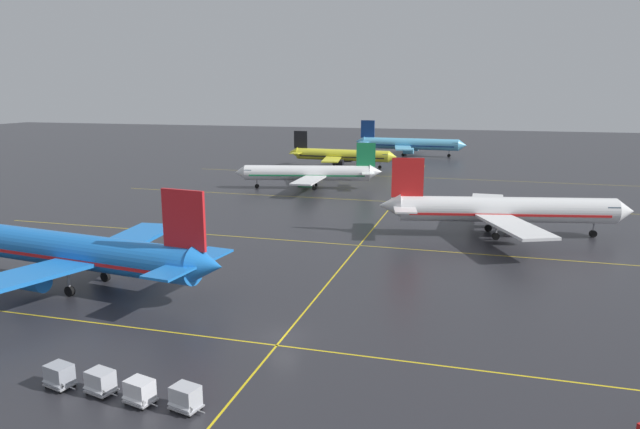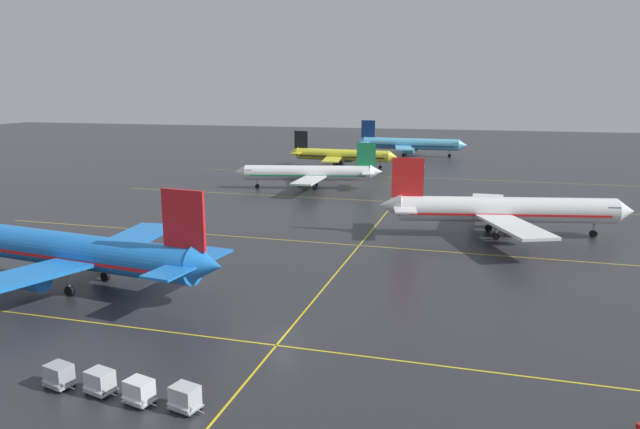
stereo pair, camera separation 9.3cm
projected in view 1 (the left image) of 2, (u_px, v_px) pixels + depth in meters
ground_plane at (284, 336)px, 53.50m from camera, size 600.00×600.00×0.00m
airliner_front_gate at (75, 251)px, 66.17m from camera, size 39.94×34.20×12.41m
airliner_second_row at (503, 210)px, 89.71m from camera, size 38.75×32.91×12.11m
airliner_third_row at (309, 173)px, 133.36m from camera, size 33.88×28.80×10.62m
airliner_far_left_stand at (341, 155)px, 171.26m from camera, size 33.34×28.73×10.37m
airliner_far_right_stand at (409, 144)px, 200.56m from camera, size 38.64×33.35×12.02m
taxiway_markings at (380, 220)px, 101.57m from camera, size 123.34×155.72×0.01m
baggage_cart_row_leftmost at (59, 375)px, 44.07m from camera, size 2.87×2.10×1.86m
baggage_cart_row_second at (100, 382)px, 43.13m from camera, size 2.87×2.10×1.86m
baggage_cart_row_middle at (139, 391)px, 41.75m from camera, size 2.87×2.10×1.86m
baggage_cart_row_fourth at (185, 398)px, 40.89m from camera, size 2.87×2.10×1.86m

